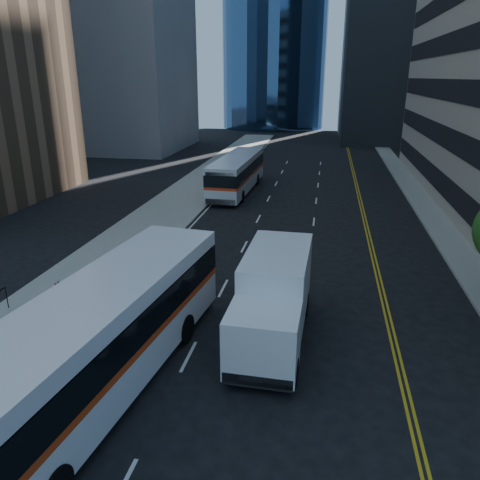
{
  "coord_description": "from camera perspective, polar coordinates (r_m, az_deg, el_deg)",
  "views": [
    {
      "loc": [
        1.05,
        -12.3,
        9.79
      ],
      "look_at": [
        -2.53,
        7.31,
        2.8
      ],
      "focal_mm": 35.0,
      "sensor_mm": 36.0,
      "label": 1
    }
  ],
  "objects": [
    {
      "name": "bus_rear",
      "position": [
        41.91,
        -0.35,
        8.21
      ],
      "size": [
        3.04,
        12.21,
        3.13
      ],
      "rotation": [
        0.0,
        0.0,
        -0.03
      ],
      "color": "silver",
      "rests_on": "ground"
    },
    {
      "name": "sidewalk_east",
      "position": [
        39.35,
        21.72,
        3.65
      ],
      "size": [
        2.0,
        90.0,
        0.15
      ],
      "primitive_type": "cube",
      "color": "gray",
      "rests_on": "ground"
    },
    {
      "name": "bus_front",
      "position": [
        15.7,
        -17.11,
        -11.66
      ],
      "size": [
        4.58,
        13.98,
        3.54
      ],
      "rotation": [
        0.0,
        0.0,
        -0.12
      ],
      "color": "white",
      "rests_on": "ground"
    },
    {
      "name": "ground",
      "position": [
        15.75,
        4.54,
        -19.17
      ],
      "size": [
        160.0,
        160.0,
        0.0
      ],
      "primitive_type": "plane",
      "color": "black",
      "rests_on": "ground"
    },
    {
      "name": "box_truck",
      "position": [
        18.05,
        4.1,
        -7.09
      ],
      "size": [
        2.59,
        7.07,
        3.36
      ],
      "rotation": [
        0.0,
        0.0,
        -0.02
      ],
      "color": "white",
      "rests_on": "ground"
    },
    {
      "name": "midrise_west",
      "position": [
        70.98,
        -15.32,
        24.95
      ],
      "size": [
        18.0,
        18.0,
        35.0
      ],
      "primitive_type": "cube",
      "color": "gray",
      "rests_on": "ground"
    },
    {
      "name": "sidewalk_west",
      "position": [
        40.24,
        -6.66,
        5.23
      ],
      "size": [
        5.0,
        90.0,
        0.15
      ],
      "primitive_type": "cube",
      "color": "gray",
      "rests_on": "ground"
    }
  ]
}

